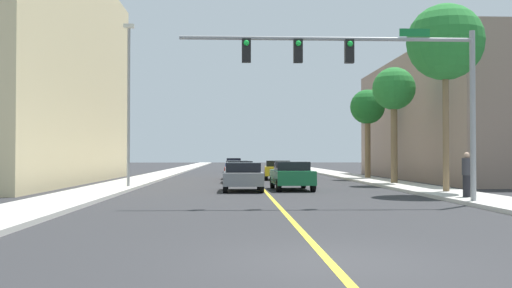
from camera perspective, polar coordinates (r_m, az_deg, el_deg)
The scene contains 17 objects.
ground at distance 51.52m, azimuth -0.56°, elevation -3.15°, with size 192.00×192.00×0.00m, color #2D2D30.
sidewalk_left at distance 51.89m, azimuth -9.45°, elevation -3.03°, with size 2.74×168.00×0.15m, color beige.
sidewalk_right at distance 52.38m, azimuth 8.25°, elevation -3.02°, with size 2.74×168.00×0.15m, color beige.
lane_marking_center at distance 51.52m, azimuth -0.56°, elevation -3.14°, with size 0.16×144.00×0.01m, color yellow.
building_right_near at distance 46.29m, azimuth 22.75°, elevation 2.40°, with size 14.45×24.74×9.17m, color gray.
traffic_signal_mast at distance 20.93m, azimuth 11.60°, elevation 7.28°, with size 10.65×0.36×6.19m.
street_lamp at distance 31.00m, azimuth -12.67°, elevation 4.64°, with size 0.56×0.28×8.63m.
palm_near at distance 27.80m, azimuth 18.46°, elevation 9.59°, with size 3.49×3.49×8.57m.
palm_mid at distance 35.23m, azimuth 13.66°, elevation 5.19°, with size 2.56×2.56×6.94m.
palm_far at distance 43.11m, azimuth 11.13°, elevation 3.50°, with size 2.57×2.57×6.55m.
car_red at distance 43.22m, azimuth -1.90°, elevation -2.56°, with size 1.92×4.02×1.39m.
car_gray at distance 28.35m, azimuth -1.31°, elevation -3.24°, with size 1.96×3.88×1.42m.
car_green at distance 29.37m, azimuth 3.60°, elevation -3.15°, with size 2.01×4.28×1.46m.
car_silver at distance 37.29m, azimuth -1.68°, elevation -2.75°, with size 1.94×4.03×1.42m.
car_yellow at distance 41.92m, azimuth 2.21°, elevation -2.59°, with size 2.13×4.23×1.41m.
car_blue at distance 61.88m, azimuth -2.23°, elevation -2.10°, with size 1.83×4.20×1.50m.
pedestrian at distance 23.77m, azimuth 20.41°, elevation -2.89°, with size 0.38×0.38×1.75m.
Camera 1 is at (-1.61, -9.46, 1.77)m, focal length 39.86 mm.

